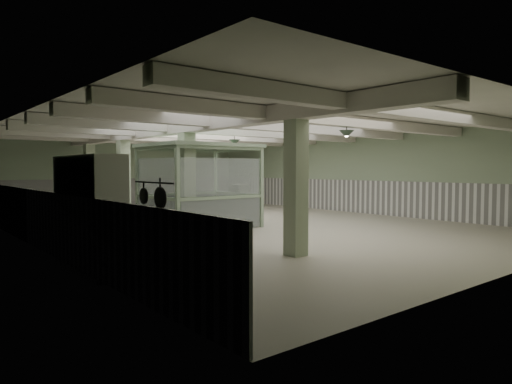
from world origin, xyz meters
TOP-DOWN VIEW (x-y plane):
  - floor at (0.00, 0.00)m, footprint 20.00×20.00m
  - ceiling at (0.00, 0.00)m, footprint 14.00×20.00m
  - wall_back at (0.00, 10.00)m, footprint 14.00×0.02m
  - wall_left at (-7.00, 0.00)m, footprint 0.02×20.00m
  - wall_right at (7.00, 0.00)m, footprint 0.02×20.00m
  - wainscot_left at (-6.97, 0.00)m, footprint 0.05×19.90m
  - wainscot_right at (6.97, 0.00)m, footprint 0.05×19.90m
  - wainscot_back at (0.00, 9.97)m, footprint 13.90×0.05m
  - girder at (-2.50, 0.00)m, footprint 0.45×19.90m
  - beam_a at (0.00, -7.50)m, footprint 13.90×0.35m
  - beam_b at (0.00, -5.00)m, footprint 13.90×0.35m
  - beam_c at (0.00, -2.50)m, footprint 13.90×0.35m
  - beam_d at (0.00, 0.00)m, footprint 13.90×0.35m
  - beam_e at (0.00, 2.50)m, footprint 13.90×0.35m
  - beam_f at (0.00, 5.00)m, footprint 13.90×0.35m
  - beam_g at (0.00, 7.50)m, footprint 13.90×0.35m
  - column_a at (-2.50, -6.00)m, footprint 0.42×0.42m
  - column_b at (-2.50, -1.00)m, footprint 0.42×0.42m
  - column_c at (-2.50, 4.00)m, footprint 0.42×0.42m
  - column_d at (-2.50, 8.00)m, footprint 0.42×0.42m
  - hook_rail at (-6.93, -7.60)m, footprint 0.02×1.20m
  - pendant_front at (0.50, -5.00)m, footprint 0.44×0.44m
  - pendant_mid at (0.50, 0.50)m, footprint 0.44×0.44m
  - pendant_back at (0.50, 5.50)m, footprint 0.44×0.44m
  - prep_counter at (-6.54, -3.79)m, footprint 0.85×4.84m
  - pitcher_near at (-6.61, -5.82)m, footprint 0.23×0.25m
  - pitcher_far at (-6.37, -3.07)m, footprint 0.21×0.24m
  - veg_colander at (-6.41, -2.14)m, footprint 0.51×0.51m
  - orange_bowl at (-6.53, -2.55)m, footprint 0.23×0.23m
  - skillet_near at (-6.88, -7.71)m, footprint 0.04×0.31m
  - skillet_far at (-6.88, -7.17)m, footprint 0.03×0.25m
  - walkin_cooler at (-6.62, -4.00)m, footprint 1.23×2.68m
  - guard_booth at (-1.48, -0.11)m, footprint 3.61×3.06m
  - filing_cabinet at (0.51, 0.25)m, footprint 0.52×0.70m

SIDE VIEW (x-z plane):
  - floor at x=0.00m, z-range 0.00..0.00m
  - prep_counter at x=-6.54m, z-range 0.01..0.92m
  - filing_cabinet at x=0.51m, z-range 0.00..1.44m
  - wainscot_left at x=-6.97m, z-range 0.00..1.50m
  - wainscot_right at x=6.97m, z-range 0.00..1.50m
  - wainscot_back at x=0.00m, z-range 0.00..1.50m
  - orange_bowl at x=-6.53m, z-range 0.90..0.98m
  - veg_colander at x=-6.41m, z-range 0.90..1.08m
  - pitcher_far at x=-6.37m, z-range 0.90..1.16m
  - pitcher_near at x=-6.61m, z-range 0.90..1.17m
  - walkin_cooler at x=-6.62m, z-range 0.00..2.46m
  - skillet_near at x=-6.88m, z-range 1.47..1.79m
  - skillet_far at x=-6.88m, z-range 1.51..1.75m
  - wall_back at x=0.00m, z-range 0.00..3.60m
  - wall_left at x=-7.00m, z-range 0.00..3.60m
  - wall_right at x=7.00m, z-range 0.00..3.60m
  - column_a at x=-2.50m, z-range 0.00..3.60m
  - column_b at x=-2.50m, z-range 0.00..3.60m
  - column_c at x=-2.50m, z-range 0.00..3.60m
  - column_d at x=-2.50m, z-range 0.00..3.60m
  - hook_rail at x=-6.93m, z-range 1.84..1.86m
  - guard_booth at x=-1.48m, z-range 0.47..3.36m
  - pendant_front at x=0.50m, z-range 2.94..3.16m
  - pendant_mid at x=0.50m, z-range 2.94..3.16m
  - pendant_back at x=0.50m, z-range 2.94..3.16m
  - girder at x=-2.50m, z-range 3.18..3.58m
  - beam_a at x=0.00m, z-range 3.26..3.58m
  - beam_b at x=0.00m, z-range 3.26..3.58m
  - beam_c at x=0.00m, z-range 3.26..3.58m
  - beam_d at x=0.00m, z-range 3.26..3.58m
  - beam_e at x=0.00m, z-range 3.26..3.58m
  - beam_f at x=0.00m, z-range 3.26..3.58m
  - beam_g at x=0.00m, z-range 3.26..3.58m
  - ceiling at x=0.00m, z-range 3.59..3.61m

